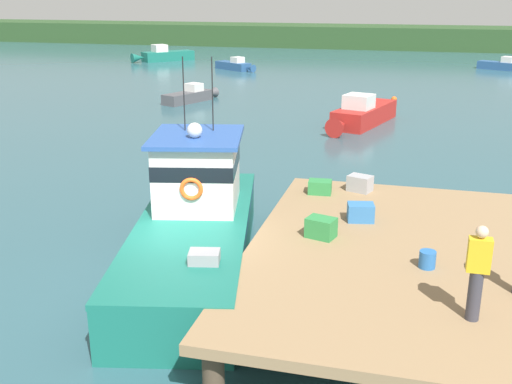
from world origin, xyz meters
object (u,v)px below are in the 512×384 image
at_px(moored_boat_far_left, 235,65).
at_px(mooring_buoy_inshore, 359,109).
at_px(moored_boat_mid_harbor, 164,55).
at_px(main_fishing_boat, 196,222).
at_px(bait_bucket, 427,259).
at_px(moored_boat_outer_mooring, 191,96).
at_px(moored_boat_far_right, 361,114).
at_px(mooring_buoy_channel_marker, 356,114).
at_px(mooring_buoy_outer, 394,99).
at_px(moored_boat_off_the_point, 504,65).
at_px(crate_single_far, 361,212).
at_px(crate_single_by_cleat, 321,228).
at_px(crate_stack_mid_dock, 360,183).
at_px(crate_stack_near_edge, 320,187).
at_px(deckhand_by_the_boat, 477,271).

xyz_separation_m(moored_boat_far_left, mooring_buoy_inshore, (11.79, -16.10, -0.19)).
bearing_deg(moored_boat_mid_harbor, main_fishing_boat, -66.21).
height_order(bait_bucket, moored_boat_outer_mooring, bait_bucket).
height_order(moored_boat_far_right, mooring_buoy_channel_marker, moored_boat_far_right).
relative_size(mooring_buoy_channel_marker, mooring_buoy_inshore, 1.08).
xyz_separation_m(moored_boat_far_left, mooring_buoy_outer, (13.46, -12.37, -0.20)).
xyz_separation_m(moored_boat_off_the_point, mooring_buoy_channel_marker, (-9.71, -23.27, -0.18)).
distance_m(crate_single_far, crate_single_by_cleat, 1.43).
bearing_deg(crate_stack_mid_dock, crate_stack_near_edge, -154.45).
relative_size(main_fishing_boat, crate_single_far, 16.60).
distance_m(moored_boat_far_left, mooring_buoy_outer, 18.28).
height_order(moored_boat_far_left, mooring_buoy_inshore, moored_boat_far_left).
bearing_deg(moored_boat_far_right, moored_boat_far_left, 122.07).
relative_size(crate_single_by_cleat, deckhand_by_the_boat, 0.37).
distance_m(crate_stack_mid_dock, mooring_buoy_channel_marker, 16.24).
distance_m(crate_single_by_cleat, mooring_buoy_inshore, 21.18).
bearing_deg(crate_single_by_cleat, crate_stack_near_edge, 99.47).
xyz_separation_m(bait_bucket, mooring_buoy_inshore, (-3.44, 22.12, -1.18)).
relative_size(crate_stack_mid_dock, moored_boat_off_the_point, 0.14).
bearing_deg(crate_stack_near_edge, crate_stack_mid_dock, 25.55).
relative_size(moored_boat_far_right, moored_boat_off_the_point, 1.45).
bearing_deg(bait_bucket, mooring_buoy_inshore, 98.83).
bearing_deg(moored_boat_far_left, deckhand_by_the_boat, -68.31).
height_order(main_fishing_boat, moored_boat_far_right, main_fishing_boat).
height_order(crate_stack_mid_dock, crate_stack_near_edge, crate_stack_mid_dock).
distance_m(crate_single_by_cleat, moored_boat_off_the_point, 43.70).
bearing_deg(moored_boat_far_right, crate_stack_mid_dock, -84.85).
distance_m(crate_stack_near_edge, moored_boat_far_right, 14.74).
height_order(crate_stack_mid_dock, mooring_buoy_outer, crate_stack_mid_dock).
height_order(crate_stack_mid_dock, mooring_buoy_inshore, crate_stack_mid_dock).
bearing_deg(deckhand_by_the_boat, moored_boat_off_the_point, 83.05).
distance_m(crate_stack_near_edge, mooring_buoy_inshore, 18.16).
relative_size(crate_stack_mid_dock, crate_single_by_cleat, 1.00).
bearing_deg(crate_single_far, mooring_buoy_outer, 90.65).
distance_m(mooring_buoy_channel_marker, mooring_buoy_inshore, 1.52).
relative_size(crate_single_far, moored_boat_far_right, 0.10).
relative_size(crate_stack_mid_dock, mooring_buoy_channel_marker, 1.49).
height_order(deckhand_by_the_boat, moored_boat_far_right, deckhand_by_the_boat).
xyz_separation_m(crate_single_far, mooring_buoy_inshore, (-1.94, 19.88, -1.22)).
relative_size(crate_single_far, crate_stack_near_edge, 1.00).
distance_m(deckhand_by_the_boat, moored_boat_outer_mooring, 28.57).
bearing_deg(mooring_buoy_inshore, crate_single_by_cleat, -86.72).
bearing_deg(mooring_buoy_inshore, moored_boat_far_left, 126.21).
height_order(crate_single_far, crate_stack_mid_dock, crate_stack_mid_dock).
height_order(moored_boat_outer_mooring, moored_boat_far_right, moored_boat_far_right).
distance_m(deckhand_by_the_boat, moored_boat_far_left, 43.15).
xyz_separation_m(bait_bucket, mooring_buoy_channel_marker, (-3.43, 20.60, -1.17)).
height_order(crate_single_by_cleat, moored_boat_outer_mooring, crate_single_by_cleat).
height_order(bait_bucket, deckhand_by_the_boat, deckhand_by_the_boat).
relative_size(moored_boat_outer_mooring, mooring_buoy_channel_marker, 10.26).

